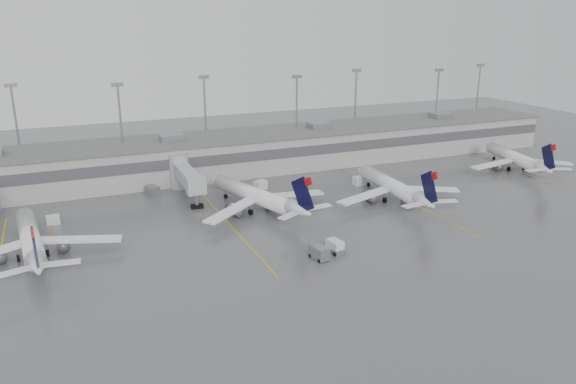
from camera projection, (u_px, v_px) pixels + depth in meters
name	position (u px, v px, depth m)	size (l,w,h in m)	color
ground	(404.00, 267.00, 78.76)	(260.00, 260.00, 0.00)	#4D4D50
terminal	(260.00, 150.00, 128.36)	(152.00, 17.00, 9.45)	#A1A19C
light_masts	(251.00, 112.00, 131.04)	(142.40, 8.00, 20.60)	gray
jet_bridge_right	(184.00, 174.00, 110.06)	(4.00, 17.20, 7.00)	#9EA0A3
stand_markings	(327.00, 214.00, 99.81)	(105.25, 40.00, 0.01)	#C5A80B
jet_far_left	(31.00, 239.00, 81.04)	(25.07, 28.20, 9.13)	white
jet_mid_left	(258.00, 196.00, 99.98)	(24.86, 28.32, 9.47)	white
jet_mid_right	(393.00, 186.00, 105.91)	(25.40, 28.53, 9.22)	white
jet_far_right	(517.00, 158.00, 126.95)	(23.92, 27.12, 8.91)	white
baggage_tug	(335.00, 248.00, 83.42)	(2.48, 3.33, 1.94)	silver
baggage_cart	(319.00, 252.00, 81.10)	(2.32, 3.33, 1.96)	slate
gse_uld_a	(53.00, 220.00, 94.74)	(2.14, 1.43, 1.51)	silver
gse_uld_b	(260.00, 185.00, 113.37)	(2.57, 1.71, 1.82)	silver
gse_uld_c	(360.00, 181.00, 116.26)	(2.64, 1.76, 1.87)	silver
gse_loader	(152.00, 191.00, 109.67)	(1.85, 2.96, 1.85)	slate
cone_a	(52.00, 231.00, 91.01)	(0.43, 0.43, 0.69)	#FF6E05
cone_b	(200.00, 214.00, 98.85)	(0.38, 0.38, 0.60)	#FF6E05
cone_c	(383.00, 180.00, 118.64)	(0.47, 0.47, 0.74)	#FF6E05
cone_d	(499.00, 176.00, 121.46)	(0.45, 0.45, 0.71)	#FF6E05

